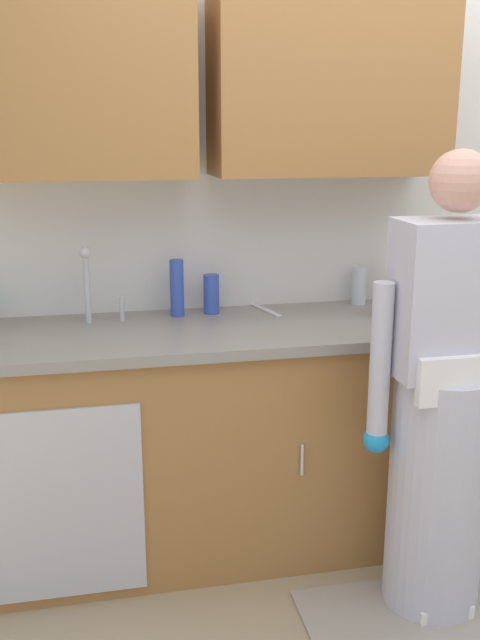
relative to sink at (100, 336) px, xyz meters
The scene contains 13 objects.
ground_plane 1.52m from the sink, 36.08° to the right, with size 9.00×9.00×0.00m, color #998466.
kitchen_wall_with_uppers 1.04m from the sink, 19.08° to the left, with size 4.80×0.44×2.70m.
counter_cabinet 0.63m from the sink, ahead, with size 1.90×0.62×0.90m.
countertop 0.42m from the sink, ahead, with size 1.96×0.66×0.04m, color gray.
sink is the anchor object (origin of this frame).
person_at_sink 1.28m from the sink, 25.69° to the right, with size 0.55×0.34×1.62m.
floor_mat 1.54m from the sink, 32.23° to the right, with size 0.80×0.50×0.01m, color gray.
bottle_water_short 0.38m from the sink, 29.55° to the left, with size 0.06×0.06×0.23m, color #334CB2.
bottle_water_tall 1.14m from the sink, 11.27° to the left, with size 0.06×0.06×0.16m, color silver.
bottle_dish_liquid 1.27m from the sink, ahead, with size 0.06×0.06×0.27m, color silver.
bottle_soap 0.51m from the sink, 23.10° to the left, with size 0.06×0.06×0.16m, color #334CB2.
cup_by_sink 1.14m from the sink, ahead, with size 0.08×0.08×0.11m, color #B24C47.
knife_on_counter 0.71m from the sink, 15.90° to the left, with size 0.24×0.02×0.01m, color silver.
Camera 1 is at (-0.99, -1.96, 1.69)m, focal length 40.66 mm.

